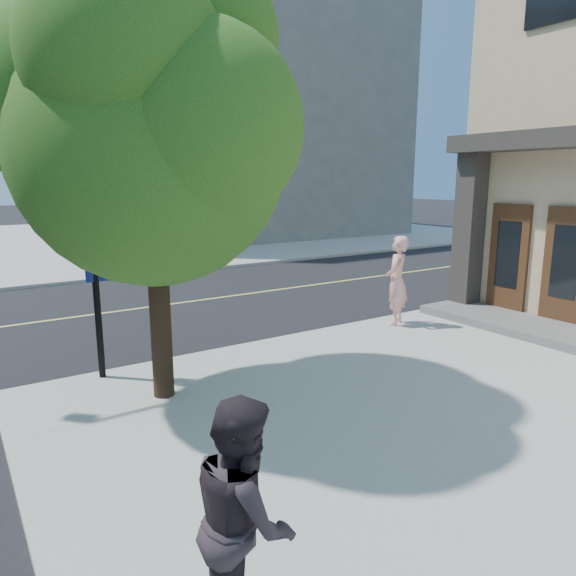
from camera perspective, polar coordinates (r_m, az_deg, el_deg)
ground at (r=9.68m, az=-23.66°, el=-9.73°), size 140.00×140.00×0.00m
road_ew at (r=13.96m, az=-26.90°, el=-3.55°), size 140.00×9.00×0.01m
sidewalk_ne at (r=34.05m, az=-7.39°, el=6.08°), size 29.00×25.00×0.12m
filler_ne at (r=34.76m, az=-7.31°, el=17.86°), size 18.00×16.00×14.00m
man_on_phone at (r=12.08m, az=11.77°, el=0.80°), size 0.89×0.81×2.03m
pedestrian at (r=4.05m, az=-4.78°, el=-23.80°), size 0.97×1.08×1.83m
street_tree at (r=7.90m, az=-14.08°, el=17.68°), size 4.81×4.38×6.39m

